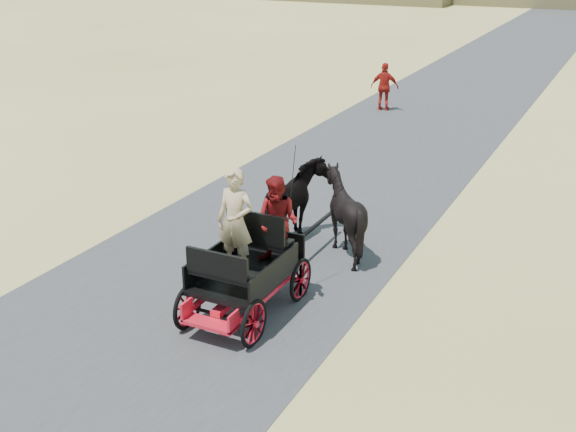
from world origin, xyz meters
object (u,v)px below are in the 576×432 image
at_px(carriage, 246,293).
at_px(horse_right, 344,214).
at_px(pedestrian, 385,87).
at_px(horse_left, 294,205).

xyz_separation_m(carriage, horse_right, (0.55, 3.00, 0.49)).
xyz_separation_m(carriage, pedestrian, (-2.92, 15.32, 0.50)).
height_order(horse_left, pedestrian, pedestrian).
bearing_deg(horse_left, horse_right, -180.00).
height_order(horse_right, pedestrian, pedestrian).
xyz_separation_m(carriage, horse_left, (-0.55, 3.00, 0.49)).
relative_size(carriage, pedestrian, 1.39).
bearing_deg(horse_left, pedestrian, -79.10).
bearing_deg(carriage, horse_right, 79.61).
bearing_deg(horse_right, carriage, 79.61).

